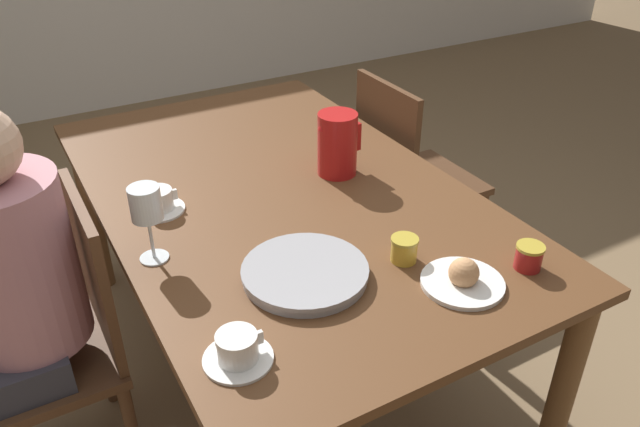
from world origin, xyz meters
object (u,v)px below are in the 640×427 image
(chair_person_side, at_px, (60,340))
(chair_opposite, at_px, (408,176))
(person_seated, at_px, (5,289))
(jam_jar_amber, at_px, (404,248))
(teacup_across, at_px, (158,202))
(jam_jar_red, at_px, (529,256))
(wine_glass_water, at_px, (146,207))
(teacup_near_person, at_px, (237,350))
(serving_tray, at_px, (305,273))
(red_pitcher, at_px, (337,144))
(bread_plate, at_px, (463,278))

(chair_person_side, bearing_deg, chair_opposite, -77.56)
(person_seated, relative_size, jam_jar_amber, 16.47)
(teacup_across, relative_size, jam_jar_red, 2.10)
(wine_glass_water, bearing_deg, person_seated, 163.06)
(chair_opposite, height_order, teacup_across, chair_opposite)
(jam_jar_amber, bearing_deg, teacup_across, 130.53)
(teacup_near_person, relative_size, serving_tray, 0.47)
(person_seated, height_order, teacup_near_person, person_seated)
(chair_opposite, bearing_deg, jam_jar_red, -20.15)
(chair_opposite, height_order, jam_jar_red, chair_opposite)
(red_pitcher, distance_m, teacup_near_person, 0.87)
(red_pitcher, distance_m, serving_tray, 0.57)
(wine_glass_water, height_order, jam_jar_red, wine_glass_water)
(chair_person_side, xyz_separation_m, jam_jar_amber, (0.82, -0.44, 0.29))
(chair_opposite, distance_m, red_pitcher, 0.66)
(teacup_near_person, relative_size, jam_jar_amber, 2.10)
(red_pitcher, bearing_deg, serving_tray, -128.79)
(bread_plate, bearing_deg, wine_glass_water, 142.41)
(red_pitcher, xyz_separation_m, bread_plate, (-0.04, -0.65, -0.08))
(person_seated, xyz_separation_m, serving_tray, (0.65, -0.37, 0.05))
(serving_tray, bearing_deg, red_pitcher, 51.21)
(teacup_across, xyz_separation_m, jam_jar_red, (0.72, -0.73, 0.01))
(red_pitcher, distance_m, bread_plate, 0.66)
(person_seated, bearing_deg, bread_plate, -120.99)
(chair_opposite, xyz_separation_m, person_seated, (-1.50, -0.32, 0.22))
(chair_person_side, height_order, serving_tray, chair_person_side)
(chair_opposite, bearing_deg, person_seated, -77.85)
(jam_jar_red, bearing_deg, jam_jar_amber, 144.41)
(person_seated, xyz_separation_m, bread_plate, (0.97, -0.58, 0.06))
(chair_person_side, bearing_deg, jam_jar_red, -120.05)
(chair_person_side, xyz_separation_m, jam_jar_red, (1.07, -0.62, 0.29))
(chair_person_side, distance_m, jam_jar_amber, 0.97)
(chair_person_side, xyz_separation_m, chair_opposite, (1.41, 0.31, 0.00))
(chair_opposite, distance_m, serving_tray, 1.13)
(chair_opposite, xyz_separation_m, teacup_near_person, (-1.10, -0.87, 0.28))
(chair_person_side, bearing_deg, red_pitcher, -86.28)
(chair_person_side, relative_size, jam_jar_amber, 12.42)
(wine_glass_water, xyz_separation_m, teacup_near_person, (0.04, -0.44, -0.13))
(chair_person_side, xyz_separation_m, serving_tray, (0.56, -0.38, 0.27))
(jam_jar_amber, bearing_deg, bread_plate, -67.57)
(chair_person_side, distance_m, serving_tray, 0.73)
(person_seated, height_order, teacup_across, person_seated)
(chair_opposite, bearing_deg, chair_person_side, -77.56)
(bread_plate, relative_size, jam_jar_red, 2.87)
(chair_opposite, height_order, serving_tray, chair_opposite)
(chair_person_side, height_order, person_seated, person_seated)
(red_pitcher, height_order, teacup_across, red_pitcher)
(red_pitcher, height_order, serving_tray, red_pitcher)
(wine_glass_water, relative_size, jam_jar_red, 2.95)
(jam_jar_amber, bearing_deg, teacup_near_person, -166.61)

